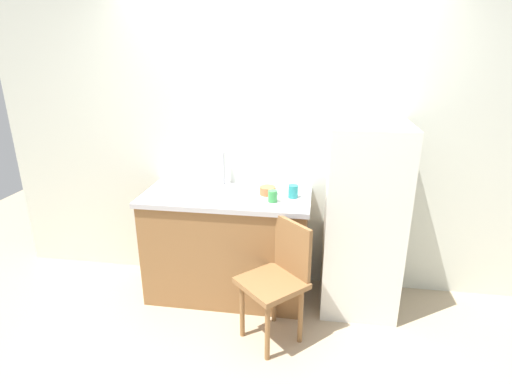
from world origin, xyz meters
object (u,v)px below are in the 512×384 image
(refrigerator, at_px, (363,220))
(cup_green, at_px, (273,196))
(chair, at_px, (278,277))
(cup_teal, at_px, (293,191))
(terracotta_bowl, at_px, (268,191))

(refrigerator, xyz_separation_m, cup_green, (-0.70, -0.12, 0.20))
(chair, relative_size, cup_green, 9.83)
(chair, xyz_separation_m, cup_teal, (0.06, 0.51, 0.46))
(cup_teal, bearing_deg, refrigerator, 0.43)
(terracotta_bowl, height_order, cup_teal, cup_teal)
(terracotta_bowl, xyz_separation_m, cup_green, (0.06, -0.16, 0.01))
(refrigerator, height_order, cup_green, refrigerator)
(refrigerator, height_order, chair, refrigerator)
(cup_teal, bearing_deg, terracotta_bowl, 168.81)
(cup_green, bearing_deg, cup_teal, 38.04)
(terracotta_bowl, height_order, cup_green, cup_green)
(cup_green, bearing_deg, chair, -76.78)
(terracotta_bowl, xyz_separation_m, cup_teal, (0.21, -0.04, 0.02))
(cup_green, height_order, cup_teal, cup_teal)
(cup_green, relative_size, cup_teal, 0.89)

